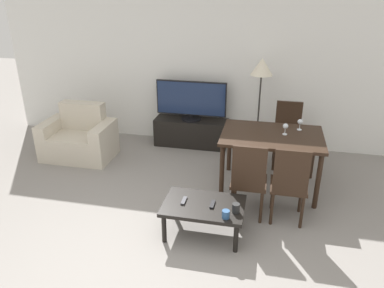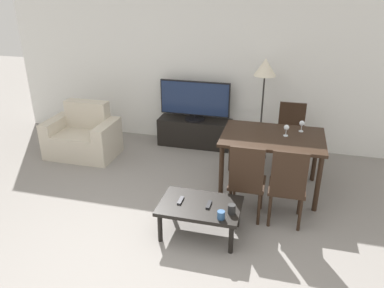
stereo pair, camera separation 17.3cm
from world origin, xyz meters
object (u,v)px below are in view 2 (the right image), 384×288
(floor_lamp, at_px, (265,74))
(wine_glass_left, at_px, (286,128))
(dining_chair_near, at_px, (247,179))
(dining_chair_near_right, at_px, (288,184))
(tv, at_px, (195,100))
(cup_white_near, at_px, (221,215))
(cup_colored_far, at_px, (232,209))
(coffee_table, at_px, (200,208))
(tv_stand, at_px, (195,132))
(remote_primary, at_px, (209,205))
(wine_glass_center, at_px, (302,124))
(armchair, at_px, (83,137))
(dining_table, at_px, (272,142))
(dining_chair_far, at_px, (290,133))
(remote_secondary, at_px, (181,200))

(floor_lamp, height_order, wine_glass_left, floor_lamp)
(dining_chair_near, relative_size, dining_chair_near_right, 1.00)
(tv, relative_size, cup_white_near, 13.29)
(floor_lamp, height_order, cup_colored_far, floor_lamp)
(floor_lamp, bearing_deg, coffee_table, -101.85)
(tv_stand, height_order, remote_primary, tv_stand)
(dining_chair_near_right, bearing_deg, remote_primary, -152.82)
(tv_stand, relative_size, dining_chair_near, 1.26)
(tv, xyz_separation_m, wine_glass_center, (1.63, -0.90, 0.08))
(armchair, bearing_deg, cup_white_near, -34.45)
(coffee_table, bearing_deg, wine_glass_left, 55.83)
(tv, distance_m, wine_glass_center, 1.86)
(dining_chair_near, relative_size, wine_glass_center, 6.44)
(coffee_table, relative_size, cup_colored_far, 8.61)
(tv, relative_size, dining_table, 0.89)
(dining_chair_near, xyz_separation_m, dining_chair_far, (0.44, 1.51, 0.00))
(armchair, distance_m, cup_colored_far, 3.03)
(dining_chair_far, height_order, cup_colored_far, dining_chair_far)
(cup_white_near, bearing_deg, wine_glass_center, 65.21)
(dining_chair_far, xyz_separation_m, cup_colored_far, (-0.53, -1.99, -0.09))
(dining_table, relative_size, floor_lamp, 0.82)
(dining_chair_near_right, height_order, cup_white_near, dining_chair_near_right)
(tv_stand, xyz_separation_m, cup_colored_far, (0.98, -2.37, 0.19))
(dining_table, bearing_deg, remote_secondary, -127.01)
(coffee_table, bearing_deg, armchair, 145.91)
(dining_chair_near_right, bearing_deg, dining_chair_near, 180.00)
(coffee_table, distance_m, dining_chair_far, 2.11)
(dining_chair_far, bearing_deg, armchair, -172.55)
(dining_chair_far, bearing_deg, cup_white_near, -106.25)
(remote_secondary, bearing_deg, cup_colored_far, -8.56)
(wine_glass_center, bearing_deg, tv, 151.03)
(dining_chair_near, distance_m, dining_chair_far, 1.57)
(floor_lamp, distance_m, wine_glass_center, 1.00)
(dining_table, distance_m, remote_secondary, 1.47)
(remote_primary, xyz_separation_m, wine_glass_left, (0.71, 1.19, 0.48))
(wine_glass_center, bearing_deg, wine_glass_left, -132.65)
(dining_table, bearing_deg, armchair, 173.07)
(tv_stand, bearing_deg, dining_chair_far, -14.14)
(tv, bearing_deg, wine_glass_left, -37.40)
(dining_chair_far, height_order, floor_lamp, floor_lamp)
(remote_secondary, distance_m, cup_colored_far, 0.57)
(armchair, bearing_deg, cup_colored_far, -31.66)
(tv_stand, xyz_separation_m, wine_glass_left, (1.44, -1.11, 0.63))
(dining_chair_near, bearing_deg, cup_white_near, -106.20)
(wine_glass_center, bearing_deg, coffee_table, -125.53)
(dining_chair_near_right, height_order, remote_primary, dining_chair_near_right)
(tv, height_order, dining_table, tv)
(tv, relative_size, dining_chair_far, 1.20)
(armchair, distance_m, dining_chair_near_right, 3.30)
(remote_secondary, bearing_deg, tv, 100.47)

